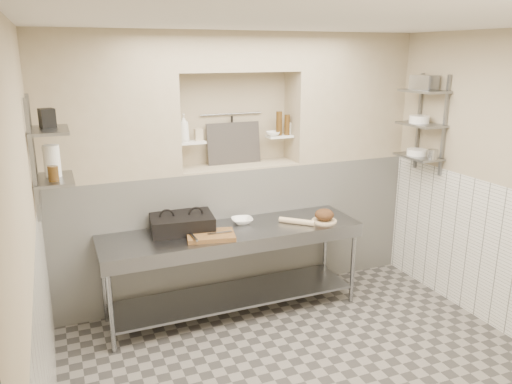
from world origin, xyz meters
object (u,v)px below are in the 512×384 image
rolling_pin (297,221)px  bread_loaf (324,215)px  panini_press (182,223)px  bowl_alcove (273,134)px  prep_table (233,254)px  jug_left (52,161)px  bottle_soap (184,128)px  mixing_bowl (242,221)px  cutting_board (211,236)px

rolling_pin → bread_loaf: (0.30, -0.04, 0.05)m
panini_press → rolling_pin: (1.14, -0.24, -0.05)m
rolling_pin → bowl_alcove: bowl_alcove is taller
bowl_alcove → bread_loaf: bearing=-66.7°
prep_table → rolling_pin: bearing=-6.7°
prep_table → panini_press: size_ratio=4.02×
bowl_alcove → jug_left: jug_left is taller
rolling_pin → bottle_soap: size_ratio=1.30×
bottle_soap → jug_left: bottle_soap is taller
bread_loaf → jug_left: bearing=179.1°
prep_table → mixing_bowl: bearing=45.2°
panini_press → bowl_alcove: (1.15, 0.39, 0.75)m
bowl_alcove → jug_left: (-2.25, -0.63, 0.01)m
mixing_bowl → bottle_soap: bearing=140.9°
prep_table → bread_loaf: (0.96, -0.12, 0.33)m
cutting_board → mixing_bowl: mixing_bowl is taller
bowl_alcove → bottle_soap: bearing=-179.5°
bread_loaf → bowl_alcove: bearing=113.3°
panini_press → bowl_alcove: size_ratio=4.24×
prep_table → panini_press: panini_press is taller
prep_table → mixing_bowl: size_ratio=11.90×
bread_loaf → bottle_soap: size_ratio=0.70×
rolling_pin → cutting_board: bearing=-177.6°
mixing_bowl → bottle_soap: 1.11m
bowl_alcove → rolling_pin: bearing=-90.8°
rolling_pin → bottle_soap: bottle_soap is taller
mixing_bowl → bottle_soap: size_ratio=0.77×
jug_left → bottle_soap: bearing=26.4°
prep_table → bowl_alcove: size_ratio=17.03×
panini_press → rolling_pin: panini_press is taller
panini_press → bottle_soap: bottle_soap is taller
rolling_pin → panini_press: bearing=168.1°
prep_table → rolling_pin: rolling_pin is taller
prep_table → jug_left: 1.93m
panini_press → bottle_soap: bearing=75.0°
bread_loaf → jug_left: jug_left is taller
prep_table → bottle_soap: (-0.32, 0.55, 1.21)m
cutting_board → bowl_alcove: 1.41m
bottle_soap → bowl_alcove: bearing=0.5°
panini_press → jug_left: size_ratio=2.48×
rolling_pin → bowl_alcove: (0.01, 0.63, 0.81)m
bread_loaf → jug_left: size_ratio=0.77×
panini_press → jug_left: jug_left is taller
prep_table → panini_press: 0.60m
bowl_alcove → cutting_board: bearing=-144.5°
prep_table → bread_loaf: size_ratio=13.04×
jug_left → rolling_pin: bearing=0.0°
bread_loaf → jug_left: 2.66m
prep_table → mixing_bowl: 0.36m
cutting_board → rolling_pin: 0.93m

